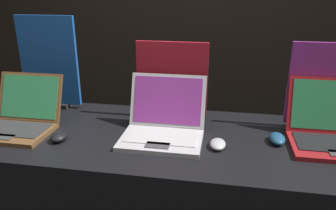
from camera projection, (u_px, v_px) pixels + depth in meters
wall_back at (197, 14)px, 2.63m from camera, size 8.00×0.05×2.80m
laptop_front at (20, 118)px, 1.56m from camera, size 0.33×0.34×0.24m
mouse_front at (59, 137)px, 1.45m from camera, size 0.07×0.10×0.04m
promo_stand_front at (49, 65)px, 1.78m from camera, size 0.33×0.07×0.51m
laptop_middle at (164, 124)px, 1.48m from camera, size 0.36×0.34×0.26m
mouse_middle at (218, 144)px, 1.39m from camera, size 0.07×0.10×0.03m
promo_stand_middle at (172, 83)px, 1.64m from camera, size 0.36×0.07×0.40m
laptop_back at (335, 130)px, 1.41m from camera, size 0.38×0.33×0.27m
mouse_back at (277, 139)px, 1.43m from camera, size 0.07×0.11×0.04m
promo_stand_back at (330, 90)px, 1.51m from camera, size 0.38×0.07×0.41m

